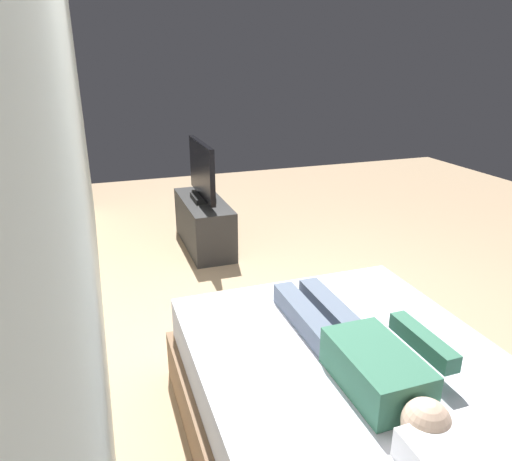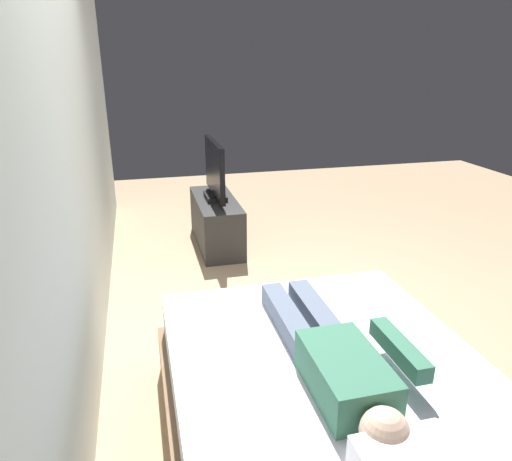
{
  "view_description": "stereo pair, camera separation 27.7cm",
  "coord_description": "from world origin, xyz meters",
  "px_view_note": "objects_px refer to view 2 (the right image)",
  "views": [
    {
      "loc": [
        -2.58,
        1.25,
        1.87
      ],
      "look_at": [
        0.42,
        0.21,
        0.69
      ],
      "focal_mm": 32.96,
      "sensor_mm": 36.0,
      "label": 1
    },
    {
      "loc": [
        -2.66,
        0.98,
        1.87
      ],
      "look_at": [
        0.42,
        0.21,
        0.69
      ],
      "focal_mm": 32.96,
      "sensor_mm": 36.0,
      "label": 2
    }
  ],
  "objects_px": {
    "remote": "(399,340)",
    "tv_stand": "(216,222)",
    "tv": "(215,172)",
    "person": "(336,358)",
    "bed": "(336,426)"
  },
  "relations": [
    {
      "from": "remote",
      "to": "tv_stand",
      "type": "height_order",
      "value": "remote"
    },
    {
      "from": "tv_stand",
      "to": "tv",
      "type": "xyz_separation_m",
      "value": [
        0.0,
        0.0,
        0.53
      ]
    },
    {
      "from": "person",
      "to": "remote",
      "type": "height_order",
      "value": "person"
    },
    {
      "from": "remote",
      "to": "tv",
      "type": "relative_size",
      "value": 0.17
    },
    {
      "from": "bed",
      "to": "person",
      "type": "distance_m",
      "value": 0.36
    },
    {
      "from": "bed",
      "to": "tv_stand",
      "type": "distance_m",
      "value": 3.0
    },
    {
      "from": "person",
      "to": "tv",
      "type": "height_order",
      "value": "tv"
    },
    {
      "from": "person",
      "to": "bed",
      "type": "bearing_deg",
      "value": -163.47
    },
    {
      "from": "bed",
      "to": "remote",
      "type": "relative_size",
      "value": 13.3
    },
    {
      "from": "person",
      "to": "tv",
      "type": "relative_size",
      "value": 1.43
    },
    {
      "from": "bed",
      "to": "tv",
      "type": "height_order",
      "value": "tv"
    },
    {
      "from": "tv_stand",
      "to": "person",
      "type": "bearing_deg",
      "value": -179.24
    },
    {
      "from": "bed",
      "to": "person",
      "type": "bearing_deg",
      "value": 16.53
    },
    {
      "from": "bed",
      "to": "tv",
      "type": "distance_m",
      "value": 3.04
    },
    {
      "from": "person",
      "to": "tv_stand",
      "type": "xyz_separation_m",
      "value": [
        2.97,
        0.04,
        -0.37
      ]
    }
  ]
}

